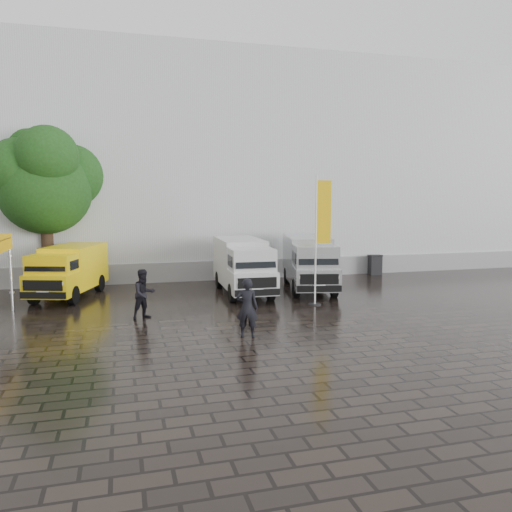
{
  "coord_description": "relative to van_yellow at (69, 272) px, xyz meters",
  "views": [
    {
      "loc": [
        -6.77,
        -17.33,
        4.23
      ],
      "look_at": [
        -1.46,
        2.2,
        1.88
      ],
      "focal_mm": 35.0,
      "sensor_mm": 36.0,
      "label": 1
    }
  ],
  "objects": [
    {
      "name": "van_silver",
      "position": [
        10.57,
        -1.05,
        0.13
      ],
      "size": [
        3.04,
        5.89,
        2.43
      ],
      "primitive_type": null,
      "rotation": [
        0.0,
        0.0,
        -0.22
      ],
      "color": "#B2B5B7",
      "rests_on": "ground"
    },
    {
      "name": "person_front",
      "position": [
        5.85,
        -8.05,
        -0.17
      ],
      "size": [
        0.77,
        0.63,
        1.83
      ],
      "primitive_type": "imported",
      "rotation": [
        0.0,
        0.0,
        2.81
      ],
      "color": "black",
      "rests_on": "ground"
    },
    {
      "name": "van_yellow",
      "position": [
        0.0,
        0.0,
        0.0
      ],
      "size": [
        3.17,
        5.04,
        2.17
      ],
      "primitive_type": null,
      "rotation": [
        0.0,
        0.0,
        -0.31
      ],
      "color": "yellow",
      "rests_on": "ground"
    },
    {
      "name": "person_tent",
      "position": [
        2.93,
        -4.74,
        -0.21
      ],
      "size": [
        1.06,
        0.98,
        1.75
      ],
      "primitive_type": "imported",
      "rotation": [
        0.0,
        0.0,
        0.47
      ],
      "color": "black",
      "rests_on": "ground"
    },
    {
      "name": "flagpole",
      "position": [
        9.8,
        -4.21,
        1.79
      ],
      "size": [
        0.88,
        0.5,
        5.13
      ],
      "color": "black",
      "rests_on": "ground"
    },
    {
      "name": "ground",
      "position": [
        8.98,
        -5.14,
        -1.09
      ],
      "size": [
        120.0,
        120.0,
        0.0
      ],
      "primitive_type": "plane",
      "color": "black",
      "rests_on": "ground"
    },
    {
      "name": "hall_plinth",
      "position": [
        10.98,
        2.81,
        -0.59
      ],
      "size": [
        44.0,
        0.15,
        1.0
      ],
      "primitive_type": "cube",
      "color": "gray",
      "rests_on": "ground"
    },
    {
      "name": "exhibition_hall",
      "position": [
        10.98,
        10.86,
        4.91
      ],
      "size": [
        44.0,
        16.0,
        12.0
      ],
      "primitive_type": "cube",
      "color": "silver",
      "rests_on": "ground"
    },
    {
      "name": "tree",
      "position": [
        -1.26,
        2.95,
        3.88
      ],
      "size": [
        4.31,
        4.33,
        7.74
      ],
      "color": "black",
      "rests_on": "ground"
    },
    {
      "name": "van_white",
      "position": [
        7.4,
        -1.13,
        0.11
      ],
      "size": [
        2.03,
        5.58,
        2.39
      ],
      "primitive_type": null,
      "rotation": [
        0.0,
        0.0,
        -0.03
      ],
      "color": "silver",
      "rests_on": "ground"
    },
    {
      "name": "wheelie_bin",
      "position": [
        15.84,
        2.35,
        -0.53
      ],
      "size": [
        0.76,
        0.76,
        1.11
      ],
      "primitive_type": "cube",
      "rotation": [
        0.0,
        0.0,
        -0.15
      ],
      "color": "black",
      "rests_on": "ground"
    }
  ]
}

